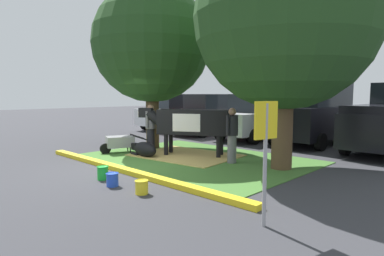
{
  "coord_description": "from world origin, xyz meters",
  "views": [
    {
      "loc": [
        7.49,
        -5.16,
        1.99
      ],
      "look_at": [
        -0.0,
        2.56,
        0.9
      ],
      "focal_mm": 30.73,
      "sensor_mm": 36.0,
      "label": 1
    }
  ],
  "objects_px": {
    "person_handler": "(151,127)",
    "parking_sign": "(266,139)",
    "bucket_blue": "(112,179)",
    "wheelbarrow": "(119,142)",
    "cow_holstein": "(190,122)",
    "suv_black": "(315,113)",
    "sedan_blue": "(175,112)",
    "person_visitor_near": "(232,134)",
    "hatchback_white": "(257,117)",
    "calf_lying": "(144,149)",
    "shade_tree_right": "(285,18)",
    "bucket_green": "(103,173)",
    "shade_tree_left": "(152,44)",
    "bucket_yellow": "(142,187)",
    "sedan_red": "(209,115)"
  },
  "relations": [
    {
      "from": "person_handler",
      "to": "parking_sign",
      "type": "relative_size",
      "value": 0.88
    },
    {
      "from": "person_handler",
      "to": "bucket_blue",
      "type": "relative_size",
      "value": 5.65
    },
    {
      "from": "wheelbarrow",
      "to": "bucket_blue",
      "type": "bearing_deg",
      "value": -35.58
    },
    {
      "from": "cow_holstein",
      "to": "bucket_blue",
      "type": "height_order",
      "value": "cow_holstein"
    },
    {
      "from": "wheelbarrow",
      "to": "suv_black",
      "type": "relative_size",
      "value": 0.34
    },
    {
      "from": "sedan_blue",
      "to": "suv_black",
      "type": "relative_size",
      "value": 0.96
    },
    {
      "from": "person_visitor_near",
      "to": "hatchback_white",
      "type": "bearing_deg",
      "value": 115.85
    },
    {
      "from": "calf_lying",
      "to": "person_handler",
      "type": "distance_m",
      "value": 0.92
    },
    {
      "from": "shade_tree_right",
      "to": "bucket_green",
      "type": "bearing_deg",
      "value": -122.11
    },
    {
      "from": "parking_sign",
      "to": "cow_holstein",
      "type": "bearing_deg",
      "value": 145.34
    },
    {
      "from": "hatchback_white",
      "to": "shade_tree_left",
      "type": "bearing_deg",
      "value": -105.89
    },
    {
      "from": "bucket_yellow",
      "to": "sedan_red",
      "type": "relative_size",
      "value": 0.06
    },
    {
      "from": "shade_tree_left",
      "to": "parking_sign",
      "type": "xyz_separation_m",
      "value": [
        6.96,
        -3.49,
        -2.5
      ]
    },
    {
      "from": "person_visitor_near",
      "to": "suv_black",
      "type": "xyz_separation_m",
      "value": [
        0.07,
        5.44,
        0.4
      ]
    },
    {
      "from": "bucket_blue",
      "to": "person_visitor_near",
      "type": "bearing_deg",
      "value": 83.6
    },
    {
      "from": "wheelbarrow",
      "to": "bucket_yellow",
      "type": "height_order",
      "value": "wheelbarrow"
    },
    {
      "from": "person_handler",
      "to": "bucket_blue",
      "type": "distance_m",
      "value": 4.13
    },
    {
      "from": "cow_holstein",
      "to": "bucket_yellow",
      "type": "height_order",
      "value": "cow_holstein"
    },
    {
      "from": "person_handler",
      "to": "shade_tree_left",
      "type": "bearing_deg",
      "value": 137.55
    },
    {
      "from": "shade_tree_left",
      "to": "person_handler",
      "type": "height_order",
      "value": "shade_tree_left"
    },
    {
      "from": "wheelbarrow",
      "to": "hatchback_white",
      "type": "height_order",
      "value": "hatchback_white"
    },
    {
      "from": "bucket_blue",
      "to": "sedan_red",
      "type": "xyz_separation_m",
      "value": [
        -4.88,
        8.8,
        0.83
      ]
    },
    {
      "from": "wheelbarrow",
      "to": "bucket_yellow",
      "type": "distance_m",
      "value": 4.88
    },
    {
      "from": "shade_tree_right",
      "to": "sedan_blue",
      "type": "distance_m",
      "value": 11.12
    },
    {
      "from": "shade_tree_right",
      "to": "parking_sign",
      "type": "xyz_separation_m",
      "value": [
        1.74,
        -3.67,
        -2.61
      ]
    },
    {
      "from": "shade_tree_right",
      "to": "suv_black",
      "type": "distance_m",
      "value": 5.91
    },
    {
      "from": "hatchback_white",
      "to": "shade_tree_right",
      "type": "bearing_deg",
      "value": -50.69
    },
    {
      "from": "shade_tree_left",
      "to": "calf_lying",
      "type": "relative_size",
      "value": 4.52
    },
    {
      "from": "shade_tree_right",
      "to": "sedan_red",
      "type": "distance_m",
      "value": 8.72
    },
    {
      "from": "sedan_red",
      "to": "shade_tree_left",
      "type": "bearing_deg",
      "value": -73.25
    },
    {
      "from": "hatchback_white",
      "to": "sedan_red",
      "type": "bearing_deg",
      "value": 179.06
    },
    {
      "from": "parking_sign",
      "to": "sedan_blue",
      "type": "relative_size",
      "value": 0.42
    },
    {
      "from": "person_visitor_near",
      "to": "hatchback_white",
      "type": "distance_m",
      "value": 5.59
    },
    {
      "from": "bucket_blue",
      "to": "hatchback_white",
      "type": "height_order",
      "value": "hatchback_white"
    },
    {
      "from": "bucket_yellow",
      "to": "sedan_blue",
      "type": "bearing_deg",
      "value": 133.95
    },
    {
      "from": "calf_lying",
      "to": "parking_sign",
      "type": "height_order",
      "value": "parking_sign"
    },
    {
      "from": "sedan_blue",
      "to": "bucket_green",
      "type": "bearing_deg",
      "value": -51.58
    },
    {
      "from": "sedan_red",
      "to": "bucket_yellow",
      "type": "bearing_deg",
      "value": -56.35
    },
    {
      "from": "shade_tree_right",
      "to": "parking_sign",
      "type": "bearing_deg",
      "value": -64.63
    },
    {
      "from": "shade_tree_left",
      "to": "shade_tree_right",
      "type": "bearing_deg",
      "value": 2.01
    },
    {
      "from": "person_handler",
      "to": "sedan_red",
      "type": "height_order",
      "value": "sedan_red"
    },
    {
      "from": "wheelbarrow",
      "to": "suv_black",
      "type": "bearing_deg",
      "value": 60.23
    },
    {
      "from": "hatchback_white",
      "to": "suv_black",
      "type": "height_order",
      "value": "suv_black"
    },
    {
      "from": "suv_black",
      "to": "person_handler",
      "type": "bearing_deg",
      "value": -116.98
    },
    {
      "from": "cow_holstein",
      "to": "person_handler",
      "type": "height_order",
      "value": "person_handler"
    },
    {
      "from": "cow_holstein",
      "to": "suv_black",
      "type": "relative_size",
      "value": 0.62
    },
    {
      "from": "bucket_yellow",
      "to": "hatchback_white",
      "type": "height_order",
      "value": "hatchback_white"
    },
    {
      "from": "wheelbarrow",
      "to": "sedan_red",
      "type": "xyz_separation_m",
      "value": [
        -1.5,
        6.39,
        0.6
      ]
    },
    {
      "from": "bucket_yellow",
      "to": "hatchback_white",
      "type": "distance_m",
      "value": 9.17
    },
    {
      "from": "bucket_blue",
      "to": "shade_tree_right",
      "type": "bearing_deg",
      "value": 65.99
    }
  ]
}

